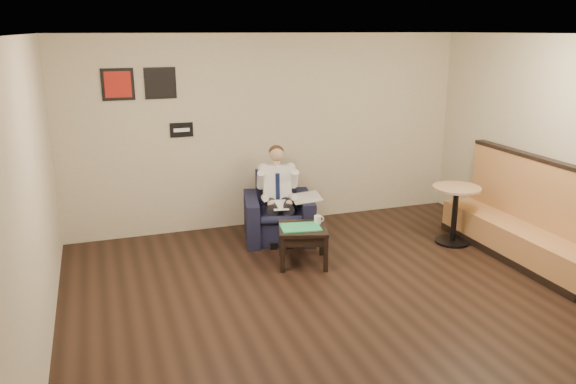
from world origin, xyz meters
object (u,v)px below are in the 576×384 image
object	(u,v)px
seated_man	(279,199)
green_folder	(300,227)
armchair	(278,208)
side_table	(303,245)
banquette	(522,210)
smartphone	(306,222)
cafe_table	(454,215)
coffee_mug	(318,220)

from	to	relation	value
seated_man	green_folder	world-z (taller)	seated_man
armchair	green_folder	world-z (taller)	armchair
seated_man	side_table	xyz separation A→B (m)	(0.03, -0.84, -0.37)
armchair	banquette	size ratio (longest dim) A/B	0.37
seated_man	smartphone	bearing A→B (deg)	-66.70
green_folder	smartphone	world-z (taller)	green_folder
armchair	cafe_table	world-z (taller)	armchair
banquette	cafe_table	bearing A→B (deg)	124.07
coffee_mug	banquette	distance (m)	2.60
coffee_mug	banquette	xyz separation A→B (m)	(2.47, -0.79, 0.11)
seated_man	green_folder	bearing A→B (deg)	-78.01
seated_man	banquette	bearing A→B (deg)	-17.60
armchair	seated_man	bearing A→B (deg)	-90.00
armchair	green_folder	size ratio (longest dim) A/B	1.92
armchair	smartphone	xyz separation A→B (m)	(0.11, -0.81, 0.04)
seated_man	cafe_table	world-z (taller)	seated_man
armchair	cafe_table	size ratio (longest dim) A/B	1.16
banquette	smartphone	bearing A→B (deg)	161.33
side_table	cafe_table	size ratio (longest dim) A/B	0.73
armchair	smartphone	bearing A→B (deg)	-69.97
green_folder	smartphone	bearing A→B (deg)	48.98
side_table	smartphone	distance (m)	0.31
seated_man	armchair	bearing A→B (deg)	90.00
side_table	green_folder	distance (m)	0.25
seated_man	cafe_table	xyz separation A→B (m)	(2.25, -0.85, -0.21)
smartphone	seated_man	bearing A→B (deg)	128.08
smartphone	banquette	size ratio (longest dim) A/B	0.06
green_folder	armchair	bearing A→B (deg)	88.26
green_folder	coffee_mug	world-z (taller)	coffee_mug
coffee_mug	smartphone	size ratio (longest dim) A/B	0.68
smartphone	banquette	xyz separation A→B (m)	(2.59, -0.88, 0.15)
armchair	green_folder	bearing A→B (deg)	-79.46
smartphone	banquette	world-z (taller)	banquette
seated_man	side_table	size ratio (longest dim) A/B	2.09
seated_man	banquette	world-z (taller)	banquette
armchair	banquette	world-z (taller)	banquette
side_table	smartphone	size ratio (longest dim) A/B	3.93
armchair	seated_man	size ratio (longest dim) A/B	0.75
seated_man	smartphone	distance (m)	0.72
armchair	coffee_mug	bearing A→B (deg)	-63.16
smartphone	banquette	bearing A→B (deg)	8.38
armchair	coffee_mug	size ratio (longest dim) A/B	9.11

